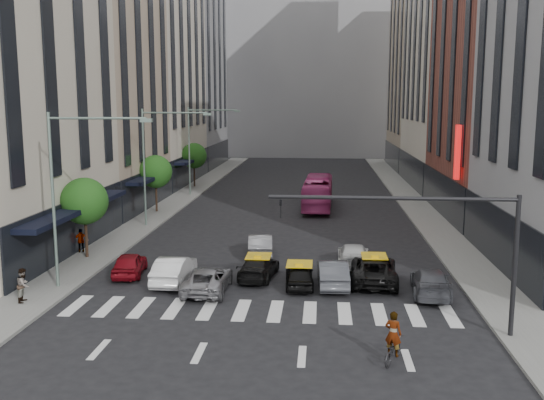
% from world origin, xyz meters
% --- Properties ---
extents(ground, '(160.00, 160.00, 0.00)m').
position_xyz_m(ground, '(0.00, 0.00, 0.00)').
color(ground, black).
rests_on(ground, ground).
extents(sidewalk_left, '(3.00, 96.00, 0.15)m').
position_xyz_m(sidewalk_left, '(-11.50, 30.00, 0.07)').
color(sidewalk_left, slate).
rests_on(sidewalk_left, ground).
extents(sidewalk_right, '(3.00, 96.00, 0.15)m').
position_xyz_m(sidewalk_right, '(11.50, 30.00, 0.07)').
color(sidewalk_right, slate).
rests_on(sidewalk_right, ground).
extents(building_left_b, '(8.00, 16.00, 24.00)m').
position_xyz_m(building_left_b, '(-17.00, 28.00, 12.00)').
color(building_left_b, tan).
rests_on(building_left_b, ground).
extents(building_left_c, '(8.00, 20.00, 36.00)m').
position_xyz_m(building_left_c, '(-17.00, 46.00, 18.00)').
color(building_left_c, beige).
rests_on(building_left_c, ground).
extents(building_left_d, '(8.00, 18.00, 30.00)m').
position_xyz_m(building_left_d, '(-17.00, 65.00, 15.00)').
color(building_left_d, gray).
rests_on(building_left_d, ground).
extents(building_right_b, '(8.00, 18.00, 26.00)m').
position_xyz_m(building_right_b, '(17.00, 27.00, 13.00)').
color(building_right_b, brown).
rests_on(building_right_b, ground).
extents(building_right_c, '(8.00, 20.00, 40.00)m').
position_xyz_m(building_right_c, '(17.00, 46.00, 20.00)').
color(building_right_c, beige).
rests_on(building_right_c, ground).
extents(building_right_d, '(8.00, 18.00, 28.00)m').
position_xyz_m(building_right_d, '(17.00, 65.00, 14.00)').
color(building_right_d, tan).
rests_on(building_right_d, ground).
extents(building_far, '(30.00, 10.00, 36.00)m').
position_xyz_m(building_far, '(0.00, 85.00, 18.00)').
color(building_far, gray).
rests_on(building_far, ground).
extents(tree_near, '(2.88, 2.88, 4.95)m').
position_xyz_m(tree_near, '(-11.80, 10.00, 3.65)').
color(tree_near, black).
rests_on(tree_near, sidewalk_left).
extents(tree_mid, '(2.88, 2.88, 4.95)m').
position_xyz_m(tree_mid, '(-11.80, 26.00, 3.65)').
color(tree_mid, black).
rests_on(tree_mid, sidewalk_left).
extents(tree_far, '(2.88, 2.88, 4.95)m').
position_xyz_m(tree_far, '(-11.80, 42.00, 3.65)').
color(tree_far, black).
rests_on(tree_far, sidewalk_left).
extents(streetlamp_near, '(5.38, 0.25, 9.00)m').
position_xyz_m(streetlamp_near, '(-10.04, 4.00, 5.90)').
color(streetlamp_near, gray).
rests_on(streetlamp_near, sidewalk_left).
extents(streetlamp_mid, '(5.38, 0.25, 9.00)m').
position_xyz_m(streetlamp_mid, '(-10.04, 20.00, 5.90)').
color(streetlamp_mid, gray).
rests_on(streetlamp_mid, sidewalk_left).
extents(streetlamp_far, '(5.38, 0.25, 9.00)m').
position_xyz_m(streetlamp_far, '(-10.04, 36.00, 5.90)').
color(streetlamp_far, gray).
rests_on(streetlamp_far, sidewalk_left).
extents(traffic_signal, '(10.10, 0.20, 6.00)m').
position_xyz_m(traffic_signal, '(7.69, -1.00, 4.47)').
color(traffic_signal, black).
rests_on(traffic_signal, ground).
extents(liberty_sign, '(0.30, 0.70, 4.00)m').
position_xyz_m(liberty_sign, '(12.60, 20.00, 6.00)').
color(liberty_sign, red).
rests_on(liberty_sign, ground).
extents(car_red, '(2.02, 4.01, 1.31)m').
position_xyz_m(car_red, '(-8.04, 6.76, 0.66)').
color(car_red, maroon).
rests_on(car_red, ground).
extents(car_white_front, '(1.63, 4.48, 1.47)m').
position_xyz_m(car_white_front, '(-5.20, 5.55, 0.73)').
color(car_white_front, silver).
rests_on(car_white_front, ground).
extents(car_silver, '(2.13, 4.59, 1.27)m').
position_xyz_m(car_silver, '(-3.12, 4.22, 0.64)').
color(car_silver, gray).
rests_on(car_silver, ground).
extents(taxi_left, '(2.21, 4.45, 1.24)m').
position_xyz_m(taxi_left, '(-0.75, 6.76, 0.62)').
color(taxi_left, black).
rests_on(taxi_left, ground).
extents(taxi_center, '(1.65, 3.69, 1.23)m').
position_xyz_m(taxi_center, '(1.56, 5.34, 0.62)').
color(taxi_center, black).
rests_on(taxi_center, ground).
extents(car_grey_mid, '(1.74, 4.43, 1.43)m').
position_xyz_m(car_grey_mid, '(3.30, 5.67, 0.72)').
color(car_grey_mid, '#44474D').
rests_on(car_grey_mid, ground).
extents(taxi_right, '(2.72, 5.39, 1.46)m').
position_xyz_m(taxi_right, '(5.52, 6.46, 0.73)').
color(taxi_right, black).
rests_on(taxi_right, ground).
extents(car_grey_curb, '(2.27, 4.75, 1.34)m').
position_xyz_m(car_grey_curb, '(8.22, 4.59, 0.67)').
color(car_grey_curb, '#474950').
rests_on(car_grey_curb, ground).
extents(car_row2_left, '(1.88, 4.36, 1.40)m').
position_xyz_m(car_row2_left, '(-1.16, 11.80, 0.70)').
color(car_row2_left, gray).
rests_on(car_row2_left, ground).
extents(car_row2_right, '(1.95, 4.53, 1.30)m').
position_xyz_m(car_row2_right, '(4.60, 9.92, 0.65)').
color(car_row2_right, silver).
rests_on(car_row2_right, ground).
extents(bus, '(2.71, 10.39, 2.88)m').
position_xyz_m(bus, '(2.33, 29.51, 1.44)').
color(bus, '#B93679').
rests_on(bus, ground).
extents(motorcycle, '(1.28, 1.88, 0.93)m').
position_xyz_m(motorcycle, '(5.40, -3.71, 0.47)').
color(motorcycle, black).
rests_on(motorcycle, ground).
extents(rider, '(0.74, 0.63, 1.73)m').
position_xyz_m(rider, '(5.40, -3.71, 1.80)').
color(rider, gray).
rests_on(rider, motorcycle).
extents(pedestrian_near, '(0.73, 0.88, 1.65)m').
position_xyz_m(pedestrian_near, '(-11.53, 1.44, 0.98)').
color(pedestrian_near, gray).
rests_on(pedestrian_near, sidewalk_left).
extents(pedestrian_far, '(0.97, 0.69, 1.53)m').
position_xyz_m(pedestrian_far, '(-12.60, 11.11, 0.92)').
color(pedestrian_far, gray).
rests_on(pedestrian_far, sidewalk_left).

